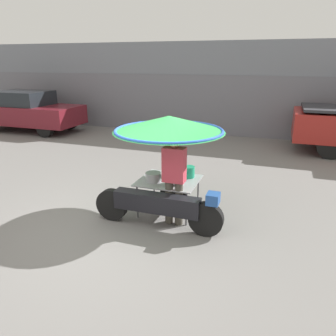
# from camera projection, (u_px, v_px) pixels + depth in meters

# --- Properties ---
(ground_plane) EXTENTS (36.00, 36.00, 0.00)m
(ground_plane) POSITION_uv_depth(u_px,v_px,m) (118.00, 230.00, 5.62)
(ground_plane) COLOR slate
(shopfront_building) EXTENTS (28.00, 2.06, 3.46)m
(shopfront_building) POSITION_uv_depth(u_px,v_px,m) (220.00, 88.00, 13.21)
(shopfront_building) COLOR gray
(shopfront_building) RESTS_ON ground
(vendor_motorcycle_cart) EXTENTS (2.32, 2.01, 1.85)m
(vendor_motorcycle_cart) POSITION_uv_depth(u_px,v_px,m) (168.00, 139.00, 5.79)
(vendor_motorcycle_cart) COLOR black
(vendor_motorcycle_cart) RESTS_ON ground
(vendor_person) EXTENTS (0.38, 0.22, 1.62)m
(vendor_person) POSITION_uv_depth(u_px,v_px,m) (174.00, 175.00, 5.59)
(vendor_person) COLOR #4C473D
(vendor_person) RESTS_ON ground
(parked_car) EXTENTS (4.28, 1.83, 1.60)m
(parked_car) POSITION_uv_depth(u_px,v_px,m) (28.00, 111.00, 13.28)
(parked_car) COLOR black
(parked_car) RESTS_ON ground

